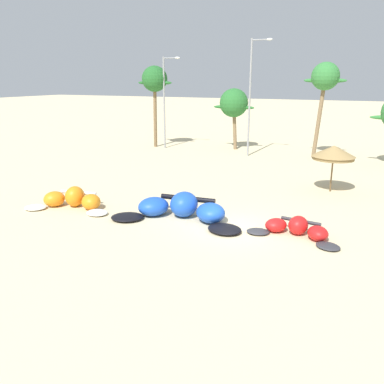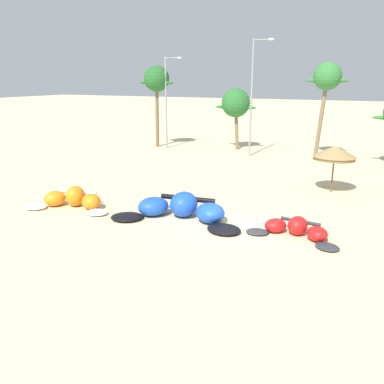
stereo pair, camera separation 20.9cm
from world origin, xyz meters
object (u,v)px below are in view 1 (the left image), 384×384
Objects in this scene: kite_left_of_center at (296,229)px; palm_left at (234,104)px; palm_leftmost at (155,80)px; palm_left_of_gap at (325,79)px; beach_umbrella_near_van at (334,152)px; lamppost_west_center at (251,93)px; lamppost_west at (165,98)px; kite_left at (181,209)px; kite_far_left at (73,200)px.

palm_left reaches higher than kite_left_of_center.
palm_leftmost is 17.21m from palm_left_of_gap.
kite_left_of_center is 1.51× the size of beach_umbrella_near_van.
lamppost_west_center is (-8.04, 18.87, 5.61)m from kite_left_of_center.
lamppost_west reaches higher than kite_left_of_center.
palm_left_of_gap is (17.19, 0.77, 0.18)m from palm_leftmost.
kite_left is 23.27m from lamppost_west.
beach_umbrella_near_van is 12.89m from palm_left_of_gap.
lamppost_west is (-17.55, 19.58, 4.92)m from kite_left_of_center.
kite_far_left is 0.62× the size of palm_leftmost.
beach_umbrella_near_van reaches higher than kite_left_of_center.
kite_far_left is at bearing -116.60° from palm_left_of_gap.
kite_left is 11.34m from beach_umbrella_near_van.
kite_left_of_center is 0.53× the size of palm_left_of_gap.
kite_left is 0.87× the size of palm_leftmost.
lamppost_west is 9.56m from lamppost_west_center.
palm_left_of_gap is at bearing 2.57° from palm_leftmost.
palm_left is at bearing 130.92° from beach_umbrella_near_van.
kite_left is at bearing -126.71° from beach_umbrella_near_van.
lamppost_west is at bearing 103.38° from kite_far_left.
palm_left_of_gap reaches higher than palm_leftmost.
kite_far_left is at bearing -76.62° from lamppost_west.
beach_umbrella_near_van is at bearing -49.08° from palm_left.
lamppost_west is at bearing 149.36° from beach_umbrella_near_van.
kite_left reaches higher than kite_far_left.
lamppost_west is (-6.76, -2.38, 0.51)m from palm_left.
beach_umbrella_near_van is 13.65m from lamppost_west_center.
palm_leftmost is (-12.89, 19.97, 6.53)m from kite_left.
kite_far_left is 16.67m from beach_umbrella_near_van.
beach_umbrella_near_van is 0.35× the size of palm_left_of_gap.
kite_left is 0.79× the size of lamppost_west.
palm_left is at bearing 85.41° from kite_far_left.
kite_far_left is at bearing -143.18° from beach_umbrella_near_van.
kite_left is 1.18× the size of palm_left.
palm_leftmost is 0.98× the size of palm_left_of_gap.
kite_left_of_center is at bearing -63.85° from palm_left.
palm_leftmost is at bearing -177.43° from palm_left_of_gap.
palm_left_of_gap is 6.65m from lamppost_west_center.
kite_far_left is at bearing -94.59° from palm_left.
beach_umbrella_near_van is 17.50m from palm_left.
palm_left is at bearing 131.63° from lamppost_west_center.
kite_far_left is 0.49× the size of lamppost_west_center.
lamppost_west is at bearing -176.15° from palm_left_of_gap.
kite_left is 2.42× the size of beach_umbrella_near_van.
palm_leftmost is 2.29m from lamppost_west.
kite_left is 22.95m from palm_left.
palm_left is (-4.72, 22.06, 4.23)m from kite_left.
kite_far_left is 0.71× the size of kite_left.
palm_left_of_gap is 15.94m from lamppost_west.
beach_umbrella_near_van is at bearing -30.64° from lamppost_west.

